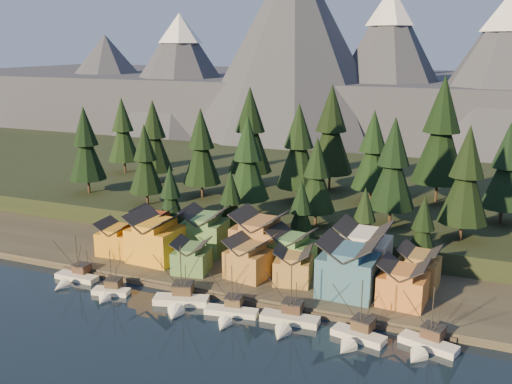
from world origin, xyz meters
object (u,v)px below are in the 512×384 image
at_px(boat_0, 73,273).
at_px(house_front_0, 117,237).
at_px(house_back_0, 154,227).
at_px(house_front_1, 155,236).
at_px(boat_3, 230,308).
at_px(boat_5, 356,329).
at_px(boat_4, 288,313).
at_px(boat_1, 109,286).
at_px(house_back_1, 205,230).
at_px(boat_6, 427,338).
at_px(boat_2, 179,294).

distance_m(boat_0, house_front_0, 14.01).
bearing_deg(boat_0, house_back_0, 72.61).
height_order(boat_0, house_front_1, house_front_1).
xyz_separation_m(boat_3, house_front_1, (-24.77, 15.47, 5.21)).
bearing_deg(boat_0, boat_5, -1.53).
height_order(boat_4, house_front_1, house_front_1).
relative_size(boat_1, house_back_1, 0.97).
bearing_deg(boat_4, house_back_1, 137.68).
bearing_deg(boat_1, boat_4, -8.86).
bearing_deg(boat_6, boat_0, -163.77).
relative_size(boat_2, house_front_0, 1.56).
relative_size(boat_3, house_front_0, 1.35).
bearing_deg(house_front_1, boat_1, -88.44).
height_order(boat_1, boat_5, boat_5).
bearing_deg(boat_4, house_front_1, 154.91).
xyz_separation_m(boat_5, house_back_1, (-39.92, 23.80, 4.57)).
height_order(boat_5, boat_6, boat_5).
bearing_deg(house_front_0, house_front_1, -3.02).
bearing_deg(boat_6, house_back_0, 178.26).
bearing_deg(boat_1, house_back_1, 59.94).
bearing_deg(boat_5, house_front_0, 178.09).
bearing_deg(house_front_0, boat_6, -14.69).
height_order(boat_4, house_front_0, boat_4).
distance_m(boat_4, house_back_0, 45.74).
xyz_separation_m(boat_5, boat_6, (10.90, 1.56, -0.04)).
relative_size(boat_0, boat_6, 0.91).
xyz_separation_m(boat_1, boat_5, (47.95, 0.94, 0.26)).
bearing_deg(boat_0, boat_6, 0.03).
bearing_deg(boat_2, boat_6, -14.60).
height_order(boat_0, house_back_0, house_back_0).
distance_m(boat_3, boat_4, 10.68).
bearing_deg(boat_4, house_front_0, 159.49).
distance_m(boat_0, house_front_1, 18.42).
bearing_deg(boat_0, house_front_1, 50.11).
bearing_deg(house_back_0, boat_5, -25.53).
distance_m(boat_4, house_front_0, 47.70).
relative_size(boat_0, house_back_1, 1.03).
height_order(boat_0, boat_6, boat_6).
distance_m(house_front_1, house_back_1, 11.32).
xyz_separation_m(house_front_0, house_back_1, (17.60, 8.45, 1.33)).
height_order(boat_2, house_front_1, house_front_1).
xyz_separation_m(house_front_1, house_back_0, (-4.88, 7.00, -0.73)).
bearing_deg(house_back_1, house_front_0, -159.05).
xyz_separation_m(boat_5, house_back_0, (-52.38, 22.39, 4.05)).
xyz_separation_m(boat_1, house_back_1, (8.03, 24.74, 4.83)).
xyz_separation_m(house_front_0, house_back_0, (5.14, 7.05, 0.81)).
relative_size(boat_4, house_front_0, 1.47).
bearing_deg(boat_5, boat_0, -168.79).
distance_m(boat_3, house_front_0, 38.23).
bearing_deg(house_back_1, boat_3, -58.95).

